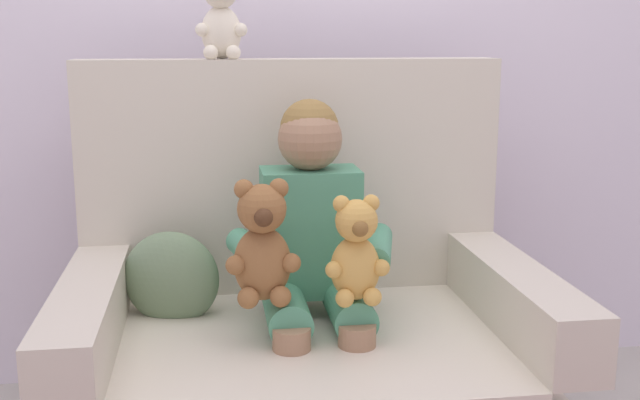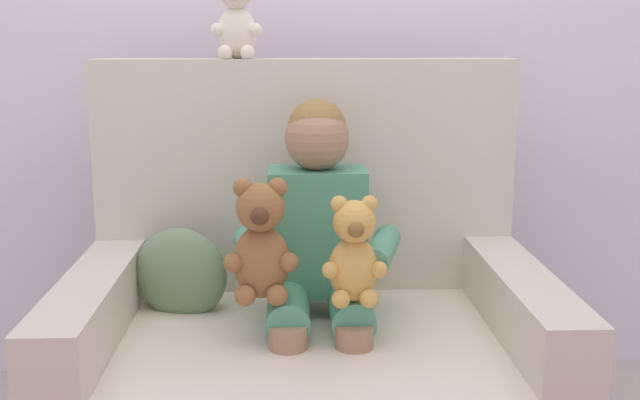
{
  "view_description": "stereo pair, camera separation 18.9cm",
  "coord_description": "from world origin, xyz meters",
  "px_view_note": "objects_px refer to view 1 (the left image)",
  "views": [
    {
      "loc": [
        -0.24,
        -1.88,
        1.15
      ],
      "look_at": [
        0.03,
        -0.05,
        0.76
      ],
      "focal_mm": 43.76,
      "sensor_mm": 36.0,
      "label": 1
    },
    {
      "loc": [
        -0.05,
        -1.9,
        1.15
      ],
      "look_at": [
        0.03,
        -0.05,
        0.76
      ],
      "focal_mm": 43.76,
      "sensor_mm": 36.0,
      "label": 2
    }
  ],
  "objects_px": {
    "plush_cream_on_backrest": "(221,18)",
    "throw_pillow": "(171,279)",
    "armchair": "(304,349)",
    "plush_brown": "(262,245)",
    "plush_honey": "(356,252)",
    "seated_child": "(314,243)"
  },
  "relations": [
    {
      "from": "plush_cream_on_backrest",
      "to": "throw_pillow",
      "type": "bearing_deg",
      "value": -118.04
    },
    {
      "from": "armchair",
      "to": "plush_cream_on_backrest",
      "type": "xyz_separation_m",
      "value": [
        -0.19,
        0.3,
        0.87
      ]
    },
    {
      "from": "armchair",
      "to": "plush_cream_on_backrest",
      "type": "bearing_deg",
      "value": 122.61
    },
    {
      "from": "throw_pillow",
      "to": "armchair",
      "type": "bearing_deg",
      "value": -16.04
    },
    {
      "from": "plush_brown",
      "to": "throw_pillow",
      "type": "height_order",
      "value": "plush_brown"
    },
    {
      "from": "plush_brown",
      "to": "plush_cream_on_backrest",
      "type": "height_order",
      "value": "plush_cream_on_backrest"
    },
    {
      "from": "plush_honey",
      "to": "plush_cream_on_backrest",
      "type": "xyz_separation_m",
      "value": [
        -0.3,
        0.47,
        0.56
      ]
    },
    {
      "from": "plush_brown",
      "to": "plush_cream_on_backrest",
      "type": "distance_m",
      "value": 0.7
    },
    {
      "from": "armchair",
      "to": "seated_child",
      "type": "distance_m",
      "value": 0.29
    },
    {
      "from": "armchair",
      "to": "plush_honey",
      "type": "xyz_separation_m",
      "value": [
        0.11,
        -0.17,
        0.31
      ]
    },
    {
      "from": "armchair",
      "to": "seated_child",
      "type": "height_order",
      "value": "armchair"
    },
    {
      "from": "plush_honey",
      "to": "throw_pillow",
      "type": "relative_size",
      "value": 1.01
    },
    {
      "from": "plush_brown",
      "to": "throw_pillow",
      "type": "bearing_deg",
      "value": 125.88
    },
    {
      "from": "plush_brown",
      "to": "throw_pillow",
      "type": "distance_m",
      "value": 0.37
    },
    {
      "from": "seated_child",
      "to": "plush_cream_on_backrest",
      "type": "relative_size",
      "value": 3.39
    },
    {
      "from": "plush_honey",
      "to": "plush_cream_on_backrest",
      "type": "distance_m",
      "value": 0.79
    },
    {
      "from": "seated_child",
      "to": "plush_cream_on_backrest",
      "type": "distance_m",
      "value": 0.69
    },
    {
      "from": "plush_cream_on_backrest",
      "to": "armchair",
      "type": "bearing_deg",
      "value": -47.98
    },
    {
      "from": "plush_honey",
      "to": "plush_cream_on_backrest",
      "type": "bearing_deg",
      "value": 140.6
    },
    {
      "from": "throw_pillow",
      "to": "plush_cream_on_backrest",
      "type": "bearing_deg",
      "value": 52.55
    },
    {
      "from": "plush_brown",
      "to": "plush_cream_on_backrest",
      "type": "relative_size",
      "value": 1.25
    },
    {
      "from": "plush_brown",
      "to": "plush_cream_on_backrest",
      "type": "xyz_separation_m",
      "value": [
        -0.08,
        0.44,
        0.54
      ]
    }
  ]
}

